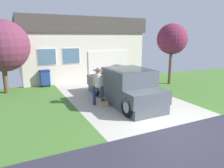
{
  "coord_description": "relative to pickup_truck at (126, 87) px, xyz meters",
  "views": [
    {
      "loc": [
        -5.03,
        -5.29,
        3.16
      ],
      "look_at": [
        -0.89,
        3.24,
        1.0
      ],
      "focal_mm": 33.24,
      "sensor_mm": 36.0,
      "label": 1
    }
  ],
  "objects": [
    {
      "name": "person_with_hat",
      "position": [
        -1.31,
        0.4,
        0.25
      ],
      "size": [
        0.5,
        0.5,
        1.79
      ],
      "rotation": [
        0.0,
        0.0,
        -0.42
      ],
      "color": "navy",
      "rests_on": "ground"
    },
    {
      "name": "pickup_truck",
      "position": [
        0.0,
        0.0,
        0.0
      ],
      "size": [
        2.01,
        5.23,
        1.73
      ],
      "rotation": [
        0.0,
        0.0,
        3.14
      ],
      "color": "#464D54",
      "rests_on": "ground"
    },
    {
      "name": "wheeled_trash_bin",
      "position": [
        -3.0,
        5.46,
        -0.2
      ],
      "size": [
        0.6,
        0.72,
        1.08
      ],
      "color": "navy",
      "rests_on": "ground"
    },
    {
      "name": "handbag",
      "position": [
        -1.18,
        0.05,
        -0.66
      ],
      "size": [
        0.39,
        0.2,
        0.44
      ],
      "color": "tan",
      "rests_on": "ground"
    },
    {
      "name": "neighbor_tree",
      "position": [
        -5.33,
        4.86,
        2.01
      ],
      "size": [
        2.88,
        2.88,
        4.11
      ],
      "color": "brown",
      "rests_on": "ground"
    },
    {
      "name": "house_with_garage",
      "position": [
        0.14,
        9.05,
        1.52
      ],
      "size": [
        9.25,
        7.23,
        4.54
      ],
      "color": "beige",
      "rests_on": "ground"
    },
    {
      "name": "ground",
      "position": [
        0.19,
        -4.95,
        -0.8
      ],
      "size": [
        29.2,
        18.6,
        0.18
      ],
      "color": "#B3B0A3"
    },
    {
      "name": "front_yard_tree",
      "position": [
        5.0,
        2.66,
        2.17
      ],
      "size": [
        2.06,
        2.06,
        4.05
      ],
      "color": "brown",
      "rests_on": "ground"
    }
  ]
}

